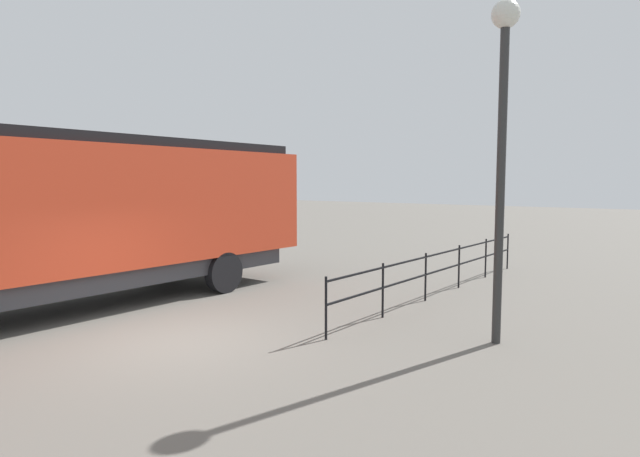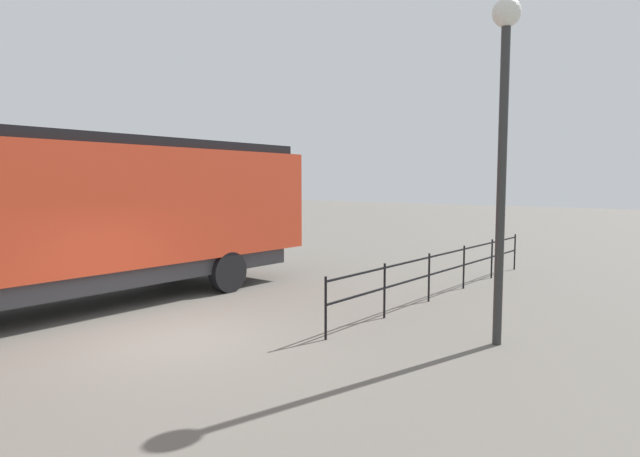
# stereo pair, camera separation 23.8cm
# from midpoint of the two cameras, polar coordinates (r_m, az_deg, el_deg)

# --- Properties ---
(ground_plane) EXTENTS (120.00, 120.00, 0.00)m
(ground_plane) POSITION_cam_midpoint_polar(r_m,az_deg,el_deg) (10.43, -14.76, -11.69)
(ground_plane) COLOR #666059
(locomotive) EXTENTS (3.18, 15.93, 4.05)m
(locomotive) POSITION_cam_midpoint_polar(r_m,az_deg,el_deg) (13.12, -28.87, 1.37)
(locomotive) COLOR red
(locomotive) RESTS_ON ground_plane
(lamp_post) EXTENTS (0.50, 0.50, 6.16)m
(lamp_post) POSITION_cam_midpoint_polar(r_m,az_deg,el_deg) (10.12, 19.91, 12.06)
(lamp_post) COLOR #2D2D2D
(lamp_post) RESTS_ON ground_plane
(platform_fence) EXTENTS (0.05, 10.38, 1.21)m
(platform_fence) POSITION_cam_midpoint_polar(r_m,az_deg,el_deg) (14.34, 14.10, -3.87)
(platform_fence) COLOR black
(platform_fence) RESTS_ON ground_plane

